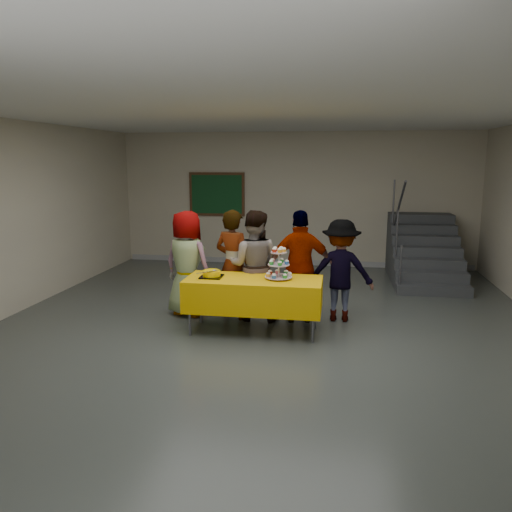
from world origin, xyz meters
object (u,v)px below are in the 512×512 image
(schoolchild_a, at_px, (187,264))
(schoolchild_d, at_px, (301,267))
(schoolchild_c, at_px, (254,266))
(staircase, at_px, (422,254))
(schoolchild_e, at_px, (341,271))
(bear_cake, at_px, (212,273))
(noticeboard, at_px, (217,194))
(bake_table, at_px, (254,294))
(schoolchild_b, at_px, (233,264))
(cupcake_stand, at_px, (279,266))

(schoolchild_a, bearing_deg, schoolchild_d, -163.77)
(schoolchild_c, bearing_deg, schoolchild_a, -1.15)
(staircase, bearing_deg, schoolchild_c, -132.19)
(schoolchild_e, bearing_deg, bear_cake, 23.70)
(schoolchild_c, distance_m, staircase, 4.40)
(schoolchild_a, height_order, noticeboard, noticeboard)
(staircase, distance_m, noticeboard, 4.72)
(bake_table, height_order, staircase, staircase)
(staircase, height_order, noticeboard, noticeboard)
(bake_table, distance_m, schoolchild_b, 0.79)
(bake_table, bearing_deg, schoolchild_e, 32.30)
(schoolchild_b, bearing_deg, staircase, -114.20)
(bear_cake, height_order, schoolchild_e, schoolchild_e)
(schoolchild_e, bearing_deg, staircase, -117.78)
(schoolchild_e, bearing_deg, bake_table, 32.86)
(schoolchild_d, xyz_separation_m, noticeboard, (-2.27, 4.08, 0.77))
(cupcake_stand, relative_size, schoolchild_c, 0.27)
(cupcake_stand, relative_size, schoolchild_e, 0.29)
(schoolchild_a, height_order, schoolchild_d, schoolchild_d)
(schoolchild_d, height_order, schoolchild_e, schoolchild_d)
(staircase, bearing_deg, bear_cake, -131.85)
(cupcake_stand, xyz_separation_m, schoolchild_a, (-1.49, 0.58, -0.14))
(schoolchild_b, height_order, schoolchild_d, schoolchild_d)
(schoolchild_c, relative_size, schoolchild_d, 0.99)
(schoolchild_b, distance_m, staircase, 4.59)
(schoolchild_b, bearing_deg, schoolchild_c, -164.87)
(bake_table, xyz_separation_m, schoolchild_e, (1.18, 0.75, 0.21))
(noticeboard, bearing_deg, cupcake_stand, -66.54)
(schoolchild_d, bearing_deg, schoolchild_c, -10.25)
(schoolchild_d, height_order, noticeboard, noticeboard)
(cupcake_stand, distance_m, schoolchild_a, 1.60)
(bake_table, bearing_deg, cupcake_stand, 7.69)
(cupcake_stand, xyz_separation_m, schoolchild_d, (0.26, 0.54, -0.12))
(cupcake_stand, xyz_separation_m, schoolchild_e, (0.84, 0.70, -0.19))
(schoolchild_e, bearing_deg, noticeboard, -53.41)
(cupcake_stand, distance_m, bear_cake, 0.94)
(schoolchild_a, relative_size, schoolchild_d, 0.98)
(staircase, bearing_deg, schoolchild_a, -141.24)
(schoolchild_e, bearing_deg, schoolchild_c, 8.02)
(schoolchild_b, xyz_separation_m, staircase, (3.27, 3.21, -0.34))
(schoolchild_b, bearing_deg, schoolchild_e, -153.99)
(schoolchild_d, relative_size, noticeboard, 1.28)
(bake_table, xyz_separation_m, schoolchild_d, (0.60, 0.59, 0.28))
(bake_table, xyz_separation_m, bear_cake, (-0.59, -0.01, 0.27))
(schoolchild_b, relative_size, schoolchild_e, 1.09)
(schoolchild_a, relative_size, schoolchild_b, 0.98)
(bear_cake, relative_size, schoolchild_c, 0.22)
(cupcake_stand, bearing_deg, staircase, 56.49)
(bake_table, relative_size, schoolchild_c, 1.13)
(schoolchild_c, distance_m, noticeboard, 4.44)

